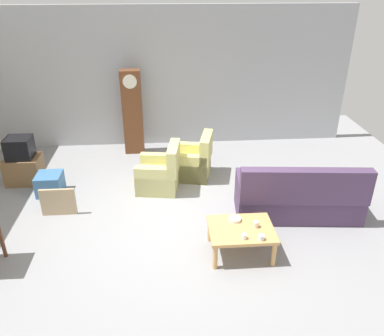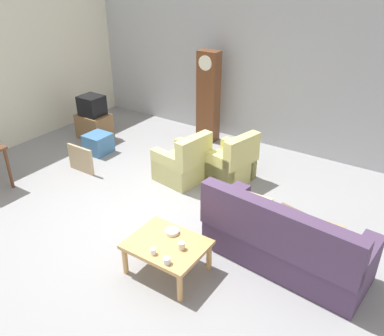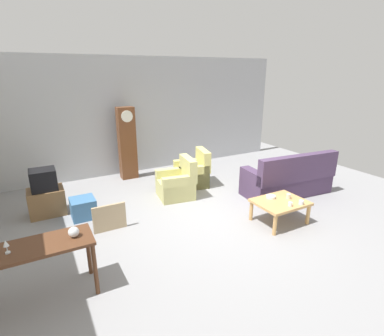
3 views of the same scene
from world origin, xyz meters
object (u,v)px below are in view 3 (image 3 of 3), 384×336
(storage_box_blue, at_px, (83,208))
(cup_blue_rimmed, at_px, (301,202))
(armchair_olive_near, at_px, (177,184))
(bowl_white_stacked, at_px, (271,197))
(grandfather_clock, at_px, (127,143))
(framed_picture_leaning, at_px, (110,218))
(wine_glass_mid, at_px, (6,245))
(coffee_table_wood, at_px, (280,204))
(tv_crt, at_px, (43,180))
(console_table_dark, at_px, (38,253))
(cup_white_porcelain, at_px, (290,204))
(glass_dome_cloche, at_px, (74,232))
(cup_cream_tall, at_px, (288,196))
(couch_floral, at_px, (288,180))
(armchair_olive_far, at_px, (193,174))
(tv_stand_cabinet, at_px, (47,202))

(storage_box_blue, distance_m, cup_blue_rimmed, 4.23)
(armchair_olive_near, xyz_separation_m, bowl_white_stacked, (1.13, -1.86, 0.16))
(grandfather_clock, height_order, framed_picture_leaning, grandfather_clock)
(armchair_olive_near, relative_size, wine_glass_mid, 5.35)
(coffee_table_wood, xyz_separation_m, grandfather_clock, (-1.79, 3.86, 0.59))
(tv_crt, height_order, bowl_white_stacked, tv_crt)
(grandfather_clock, bearing_deg, bowl_white_stacked, -64.81)
(console_table_dark, distance_m, cup_white_porcelain, 4.12)
(framed_picture_leaning, bearing_deg, glass_dome_cloche, -118.74)
(cup_white_porcelain, bearing_deg, coffee_table_wood, 87.40)
(glass_dome_cloche, xyz_separation_m, cup_cream_tall, (3.91, 0.09, -0.36))
(bowl_white_stacked, bearing_deg, couch_floral, 30.45)
(cup_blue_rimmed, bearing_deg, couch_floral, 52.07)
(framed_picture_leaning, relative_size, glass_dome_cloche, 4.40)
(armchair_olive_far, distance_m, grandfather_clock, 1.95)
(couch_floral, bearing_deg, framed_picture_leaning, 175.35)
(armchair_olive_far, bearing_deg, grandfather_clock, 133.76)
(grandfather_clock, bearing_deg, cup_cream_tall, -62.51)
(cup_white_porcelain, bearing_deg, grandfather_clock, 113.35)
(grandfather_clock, bearing_deg, tv_stand_cabinet, -148.04)
(grandfather_clock, xyz_separation_m, wine_glass_mid, (-2.64, -3.95, -0.07))
(glass_dome_cloche, relative_size, bowl_white_stacked, 0.76)
(grandfather_clock, height_order, glass_dome_cloche, grandfather_clock)
(glass_dome_cloche, height_order, cup_white_porcelain, glass_dome_cloche)
(grandfather_clock, distance_m, glass_dome_cloche, 4.37)
(framed_picture_leaning, xyz_separation_m, glass_dome_cloche, (-0.73, -1.34, 0.60))
(armchair_olive_far, xyz_separation_m, tv_stand_cabinet, (-3.40, -0.00, -0.04))
(framed_picture_leaning, relative_size, cup_cream_tall, 6.45)
(coffee_table_wood, height_order, glass_dome_cloche, glass_dome_cloche)
(framed_picture_leaning, bearing_deg, armchair_olive_near, 24.28)
(console_table_dark, height_order, cup_cream_tall, console_table_dark)
(grandfather_clock, xyz_separation_m, storage_box_blue, (-1.51, -1.83, -0.77))
(console_table_dark, relative_size, framed_picture_leaning, 2.17)
(coffee_table_wood, height_order, cup_blue_rimmed, cup_blue_rimmed)
(grandfather_clock, bearing_deg, glass_dome_cloche, -115.83)
(tv_crt, relative_size, cup_blue_rimmed, 5.57)
(coffee_table_wood, relative_size, glass_dome_cloche, 7.03)
(coffee_table_wood, bearing_deg, grandfather_clock, 114.84)
(tv_crt, bearing_deg, storage_box_blue, -39.07)
(armchair_olive_far, distance_m, framed_picture_leaning, 2.75)
(couch_floral, xyz_separation_m, storage_box_blue, (-4.47, 1.11, -0.16))
(glass_dome_cloche, bearing_deg, framed_picture_leaning, 61.26)
(couch_floral, height_order, tv_crt, couch_floral)
(wine_glass_mid, bearing_deg, glass_dome_cloche, 0.96)
(tv_crt, height_order, glass_dome_cloche, tv_crt)
(couch_floral, bearing_deg, tv_crt, 162.46)
(wine_glass_mid, bearing_deg, framed_picture_leaning, 42.65)
(tv_stand_cabinet, distance_m, wine_glass_mid, 2.74)
(cup_white_porcelain, height_order, cup_blue_rimmed, same)
(coffee_table_wood, xyz_separation_m, cup_white_porcelain, (-0.01, -0.25, 0.10))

